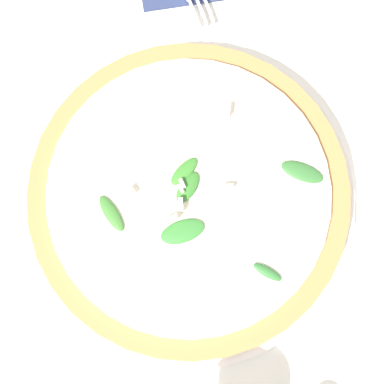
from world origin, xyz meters
name	(u,v)px	position (x,y,z in m)	size (l,w,h in m)	color
ground_plane	(194,220)	(0.00, 0.00, 0.00)	(6.00, 6.00, 0.00)	silver
pizza_arugula_main	(192,194)	(-0.03, 0.00, 0.02)	(0.37, 0.37, 0.05)	white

